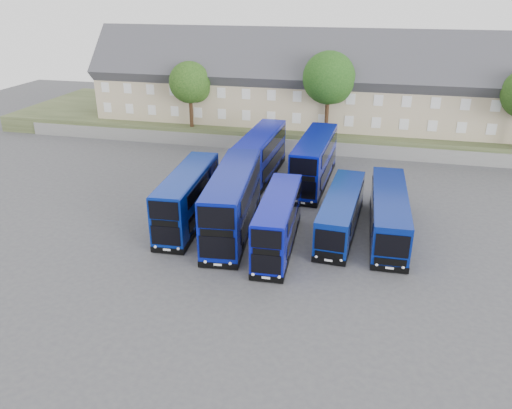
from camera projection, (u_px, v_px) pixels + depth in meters
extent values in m
plane|color=#45454A|center=(258.00, 254.00, 35.50)|extent=(120.00, 120.00, 0.00)
cube|color=slate|center=(306.00, 147.00, 56.57)|extent=(70.00, 0.40, 1.50)
cube|color=#3C4828|center=(317.00, 123.00, 65.38)|extent=(80.00, 20.00, 2.00)
cube|color=tan|center=(132.00, 90.00, 65.31)|extent=(6.00, 8.00, 6.00)
cube|color=#3D3C42|center=(130.00, 66.00, 64.10)|extent=(6.00, 10.40, 10.40)
cube|color=brown|center=(137.00, 35.00, 62.24)|extent=(0.60, 0.90, 1.40)
cube|color=tan|center=(175.00, 92.00, 64.03)|extent=(6.00, 8.00, 6.00)
cube|color=#3D3C42|center=(173.00, 68.00, 62.83)|extent=(6.00, 10.40, 10.40)
cube|color=brown|center=(183.00, 36.00, 60.96)|extent=(0.60, 0.90, 1.40)
cube|color=tan|center=(219.00, 94.00, 62.76)|extent=(6.00, 8.00, 6.00)
cube|color=#3D3C42|center=(219.00, 70.00, 61.55)|extent=(6.00, 10.40, 10.40)
cube|color=brown|center=(230.00, 37.00, 59.69)|extent=(0.60, 0.90, 1.40)
cube|color=tan|center=(266.00, 96.00, 61.48)|extent=(6.00, 8.00, 6.00)
cube|color=#3D3C42|center=(266.00, 72.00, 60.28)|extent=(6.00, 10.40, 10.40)
cube|color=brown|center=(279.00, 39.00, 58.42)|extent=(0.60, 0.90, 1.40)
cube|color=tan|center=(314.00, 99.00, 60.21)|extent=(6.00, 8.00, 6.00)
cube|color=#3D3C42|center=(316.00, 73.00, 59.00)|extent=(6.00, 10.40, 10.40)
cube|color=brown|center=(330.00, 40.00, 57.14)|extent=(0.60, 0.90, 1.40)
cube|color=tan|center=(365.00, 101.00, 58.93)|extent=(6.00, 8.00, 6.00)
cube|color=#3D3C42|center=(367.00, 75.00, 57.73)|extent=(6.00, 10.40, 10.40)
cube|color=brown|center=(384.00, 41.00, 55.87)|extent=(0.60, 0.90, 1.40)
cube|color=tan|center=(418.00, 104.00, 57.66)|extent=(6.00, 8.00, 6.00)
cube|color=#3D3C42|center=(421.00, 77.00, 56.45)|extent=(6.00, 10.40, 10.40)
cube|color=brown|center=(440.00, 42.00, 54.59)|extent=(0.60, 0.90, 1.40)
cube|color=tan|center=(473.00, 106.00, 56.39)|extent=(6.00, 8.00, 6.00)
cube|color=#3D3C42|center=(478.00, 79.00, 55.18)|extent=(6.00, 10.40, 10.40)
cube|color=brown|center=(499.00, 44.00, 53.32)|extent=(0.60, 0.90, 1.40)
cube|color=navy|center=(188.00, 196.00, 39.28)|extent=(3.04, 10.75, 3.90)
cube|color=black|center=(189.00, 219.00, 40.08)|extent=(3.08, 10.79, 0.45)
cube|color=black|center=(166.00, 236.00, 34.78)|extent=(2.11, 0.18, 1.45)
cube|color=black|center=(164.00, 211.00, 34.01)|extent=(2.11, 0.18, 1.35)
cylinder|color=black|center=(163.00, 233.00, 37.36)|extent=(0.36, 1.02, 1.00)
cube|color=#071386|center=(233.00, 200.00, 37.90)|extent=(3.90, 12.13, 4.42)
cube|color=black|center=(233.00, 227.00, 38.81)|extent=(3.95, 12.17, 0.45)
cube|color=black|center=(217.00, 248.00, 32.82)|extent=(2.40, 0.30, 1.62)
cube|color=black|center=(216.00, 218.00, 31.95)|extent=(2.40, 0.30, 1.52)
cylinder|color=black|center=(207.00, 246.00, 35.46)|extent=(0.40, 1.03, 1.00)
cube|color=#08109E|center=(278.00, 221.00, 35.57)|extent=(2.64, 9.89, 3.57)
cube|color=black|center=(278.00, 243.00, 36.31)|extent=(2.69, 9.93, 0.45)
cube|color=black|center=(266.00, 264.00, 31.44)|extent=(1.93, 0.14, 1.34)
cube|color=black|center=(266.00, 239.00, 30.72)|extent=(1.93, 0.14, 1.25)
cylinder|color=black|center=(258.00, 258.00, 33.97)|extent=(0.34, 1.01, 1.00)
cube|color=#0912A6|center=(260.00, 154.00, 48.75)|extent=(2.95, 11.34, 4.15)
cube|color=black|center=(260.00, 174.00, 49.61)|extent=(2.99, 11.38, 0.45)
cube|color=black|center=(244.00, 182.00, 44.09)|extent=(2.26, 0.14, 1.53)
cube|color=black|center=(244.00, 160.00, 43.27)|extent=(2.26, 0.14, 1.43)
cylinder|color=black|center=(239.00, 183.00, 46.77)|extent=(0.33, 1.01, 1.00)
cube|color=#08119C|center=(314.00, 160.00, 47.05)|extent=(3.12, 11.54, 4.22)
cube|color=black|center=(313.00, 181.00, 47.92)|extent=(3.16, 11.58, 0.45)
cube|color=black|center=(302.00, 190.00, 42.34)|extent=(2.30, 0.17, 1.56)
cube|color=black|center=(303.00, 167.00, 41.50)|extent=(2.30, 0.17, 1.45)
cylinder|color=black|center=(294.00, 191.00, 45.04)|extent=(0.35, 1.01, 1.00)
cube|color=navy|center=(341.00, 210.00, 38.23)|extent=(3.00, 11.24, 2.71)
cube|color=black|center=(340.00, 227.00, 38.79)|extent=(3.04, 11.28, 0.45)
cube|color=black|center=(330.00, 241.00, 33.26)|extent=(2.02, 0.18, 1.48)
cylinder|color=black|center=(320.00, 242.00, 36.04)|extent=(0.36, 1.02, 1.00)
cube|color=navy|center=(389.00, 212.00, 37.74)|extent=(2.80, 12.01, 2.94)
cube|color=black|center=(387.00, 230.00, 38.35)|extent=(2.85, 12.05, 0.45)
cube|color=black|center=(392.00, 246.00, 32.27)|extent=(2.19, 0.12, 1.59)
cylinder|color=black|center=(373.00, 249.00, 35.10)|extent=(0.33, 1.01, 1.00)
cylinder|color=#382314|center=(191.00, 111.00, 59.18)|extent=(0.44, 0.44, 3.75)
sphere|color=#13360E|center=(190.00, 82.00, 57.82)|extent=(4.80, 4.80, 4.80)
sphere|color=#13360E|center=(196.00, 88.00, 58.35)|extent=(3.30, 3.30, 3.30)
cylinder|color=#382314|center=(327.00, 114.00, 56.08)|extent=(0.44, 0.44, 4.50)
sphere|color=#183F11|center=(329.00, 78.00, 54.45)|extent=(5.76, 5.76, 5.76)
sphere|color=#183F11|center=(334.00, 86.00, 55.04)|extent=(3.96, 3.96, 3.96)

